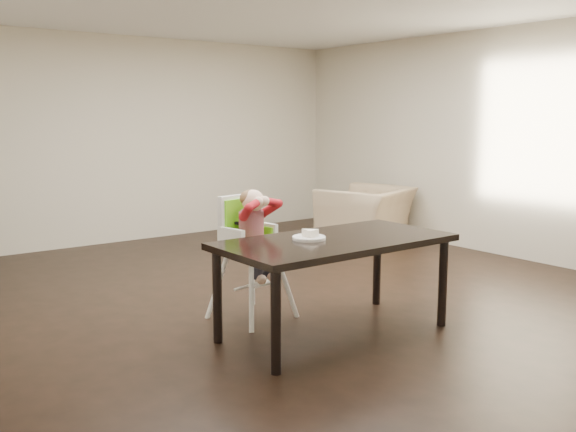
# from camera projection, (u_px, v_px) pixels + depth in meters

# --- Properties ---
(ground) EXTENTS (7.00, 7.00, 0.00)m
(ground) POSITION_uv_depth(u_px,v_px,m) (303.00, 295.00, 6.04)
(ground) COLOR black
(ground) RESTS_ON ground
(room_walls) EXTENTS (6.02, 7.02, 2.71)m
(room_walls) POSITION_uv_depth(u_px,v_px,m) (304.00, 95.00, 5.75)
(room_walls) COLOR beige
(room_walls) RESTS_ON ground
(dining_table) EXTENTS (1.80, 0.90, 0.75)m
(dining_table) POSITION_uv_depth(u_px,v_px,m) (335.00, 249.00, 4.86)
(dining_table) COLOR black
(dining_table) RESTS_ON ground
(high_chair) EXTENTS (0.52, 0.52, 1.08)m
(high_chair) POSITION_uv_depth(u_px,v_px,m) (249.00, 228.00, 5.26)
(high_chair) COLOR white
(high_chair) RESTS_ON ground
(plate) EXTENTS (0.28, 0.28, 0.07)m
(plate) POSITION_uv_depth(u_px,v_px,m) (309.00, 236.00, 4.81)
(plate) COLOR white
(plate) RESTS_ON dining_table
(armchair) EXTENTS (1.31, 1.07, 0.99)m
(armchair) POSITION_uv_depth(u_px,v_px,m) (366.00, 206.00, 8.42)
(armchair) COLOR tan
(armchair) RESTS_ON ground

